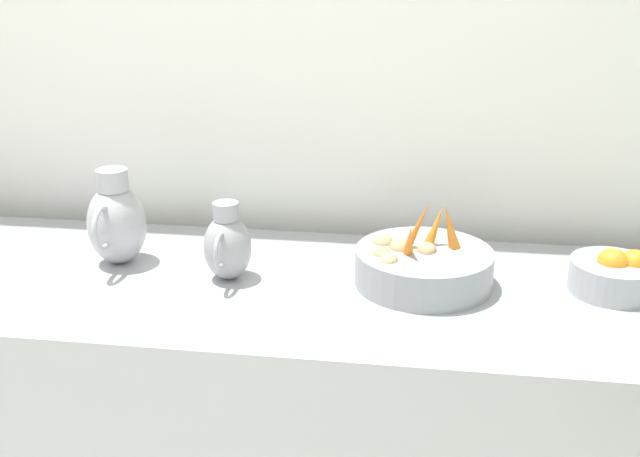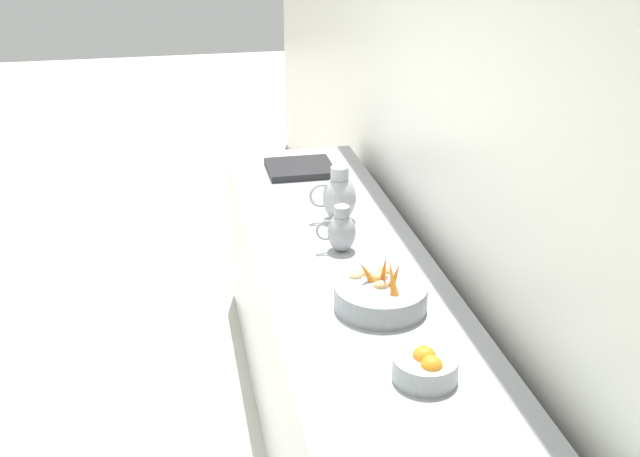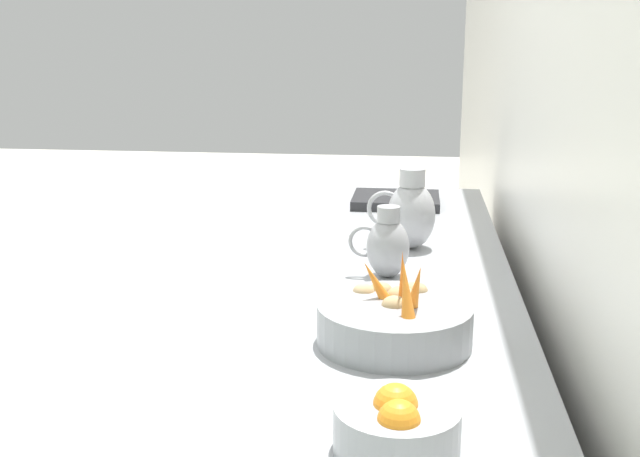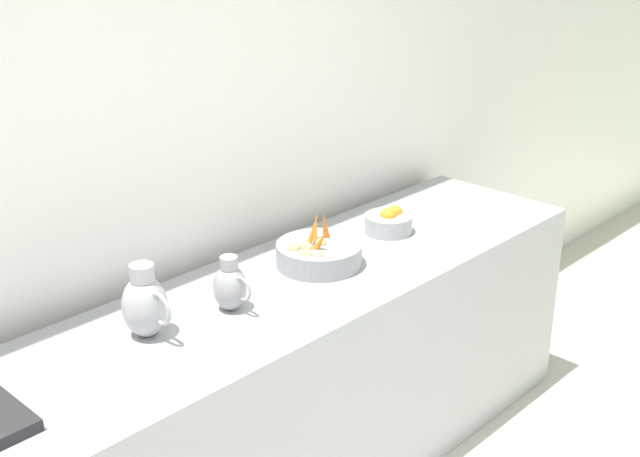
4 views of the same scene
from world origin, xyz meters
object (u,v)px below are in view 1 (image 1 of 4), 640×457
at_px(metal_pitcher_short, 227,245).
at_px(vegetable_colander, 423,265).
at_px(metal_pitcher_tall, 116,222).
at_px(orange_bowl, 614,275).

bearing_deg(metal_pitcher_short, vegetable_colander, 94.43).
xyz_separation_m(vegetable_colander, metal_pitcher_short, (0.04, -0.48, 0.04)).
xyz_separation_m(metal_pitcher_tall, metal_pitcher_short, (0.06, 0.31, -0.02)).
relative_size(vegetable_colander, metal_pitcher_short, 1.68).
relative_size(orange_bowl, metal_pitcher_tall, 0.80).
height_order(vegetable_colander, metal_pitcher_short, vegetable_colander).
height_order(metal_pitcher_tall, metal_pitcher_short, metal_pitcher_tall).
xyz_separation_m(orange_bowl, metal_pitcher_tall, (-0.00, -1.24, 0.07)).
bearing_deg(vegetable_colander, metal_pitcher_short, -85.57).
bearing_deg(metal_pitcher_short, metal_pitcher_tall, -100.75).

